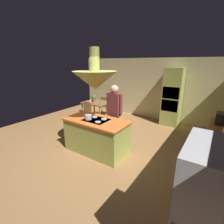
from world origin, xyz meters
TOP-DOWN VIEW (x-y plane):
  - ground at (0.00, 0.00)m, footprint 8.16×8.16m
  - wall_back at (0.00, 3.45)m, footprint 6.80×0.10m
  - kitchen_island at (0.00, -0.20)m, footprint 1.73×0.88m
  - counter_run_right at (2.84, 0.60)m, footprint 0.73×2.33m
  - oven_tower at (1.10, 3.04)m, footprint 0.66×0.62m
  - dining_table at (-1.70, 1.90)m, footprint 1.06×0.89m
  - person_at_island at (0.11, 0.51)m, footprint 0.53×0.24m
  - range_hood at (0.00, -0.20)m, footprint 1.10×1.10m
  - pendant_light_over_table at (-1.70, 1.90)m, footprint 0.32×0.32m
  - chair_facing_island at (-1.70, 1.23)m, footprint 0.40×0.40m
  - chair_by_back_wall at (-1.70, 2.57)m, footprint 0.40×0.40m
  - potted_plant_on_table at (-1.80, 1.85)m, footprint 0.20×0.20m
  - cup_on_table at (-1.86, 1.68)m, footprint 0.07×0.07m
  - cooking_pot_on_cooktop at (-0.16, -0.33)m, footprint 0.18×0.18m

SIDE VIEW (x-z plane):
  - ground at x=0.00m, z-range 0.00..0.00m
  - kitchen_island at x=0.00m, z-range -0.01..0.93m
  - counter_run_right at x=2.84m, z-range 0.01..0.93m
  - chair_facing_island at x=-1.70m, z-range 0.07..0.94m
  - chair_by_back_wall at x=-1.70m, z-range 0.07..0.94m
  - dining_table at x=-1.70m, z-range 0.28..1.04m
  - cup_on_table at x=-1.86m, z-range 0.76..0.85m
  - potted_plant_on_table at x=-1.80m, z-range 0.78..1.08m
  - cooking_pot_on_cooktop at x=-0.16m, z-range 0.94..1.06m
  - person_at_island at x=0.11m, z-range 0.14..1.90m
  - oven_tower at x=1.10m, z-range 0.00..2.20m
  - wall_back at x=0.00m, z-range 0.00..2.55m
  - pendant_light_over_table at x=-1.70m, z-range 1.45..2.27m
  - range_hood at x=0.00m, z-range 1.47..2.47m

